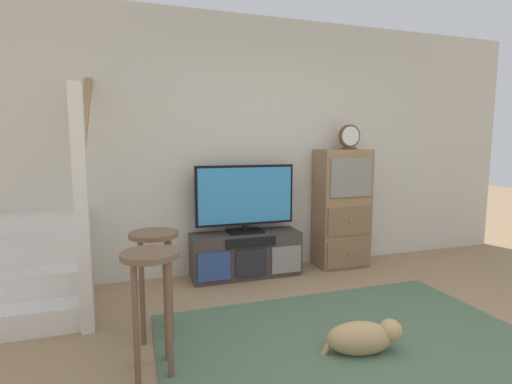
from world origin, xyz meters
The scene contains 10 objects.
back_wall centered at (0.00, 2.46, 1.35)m, with size 6.40×0.12×2.70m, color beige.
area_rug centered at (0.00, 0.60, 0.01)m, with size 2.60×1.80×0.01m, color #4C664C.
media_console centered at (-0.30, 2.19, 0.23)m, with size 1.14×0.38×0.46m.
television centered at (-0.30, 2.22, 0.83)m, with size 1.04×0.22×0.70m.
side_cabinet centered at (0.83, 2.20, 0.66)m, with size 0.58×0.38×1.32m.
desk_clock centered at (0.89, 2.19, 1.45)m, with size 0.25×0.08×0.27m.
staircase centered at (-2.24, 2.20, 0.37)m, with size 1.00×1.36×2.20m.
bar_stool_near centered at (-1.32, 0.73, 0.56)m, with size 0.34×0.34×0.75m.
bar_stool_far centered at (-1.27, 1.18, 0.56)m, with size 0.34×0.34×0.77m.
dog centered at (0.01, 0.51, 0.12)m, with size 0.54×0.29×0.23m.
Camera 1 is at (-1.40, -1.53, 1.38)m, focal length 26.83 mm.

